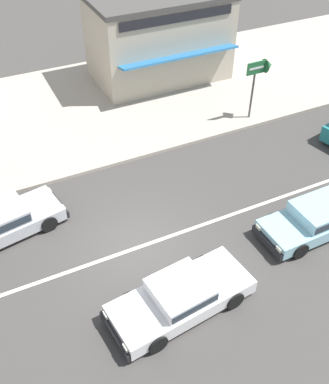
# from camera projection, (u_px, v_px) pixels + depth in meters

# --- Properties ---
(ground_plane) EXTENTS (160.00, 160.00, 0.00)m
(ground_plane) POSITION_uv_depth(u_px,v_px,m) (139.00, 247.00, 15.32)
(ground_plane) COLOR #423F3D
(lane_centre_stripe) EXTENTS (50.40, 0.14, 0.01)m
(lane_centre_stripe) POSITION_uv_depth(u_px,v_px,m) (139.00, 247.00, 15.32)
(lane_centre_stripe) COLOR silver
(lane_centre_stripe) RESTS_ON ground
(kerb_strip) EXTENTS (68.00, 10.00, 0.15)m
(kerb_strip) POSITION_uv_depth(u_px,v_px,m) (61.00, 114.00, 21.87)
(kerb_strip) COLOR #ADA393
(kerb_strip) RESTS_ON ground
(sedan_white_0) EXTENTS (4.59, 2.19, 1.06)m
(sedan_white_0) POSITION_uv_depth(u_px,v_px,m) (180.00, 296.00, 13.13)
(sedan_white_0) COLOR white
(sedan_white_0) RESTS_ON ground
(hatchback_silver_3) EXTENTS (3.97, 2.28, 1.10)m
(hatchback_silver_3) POSITION_uv_depth(u_px,v_px,m) (4.00, 220.00, 15.50)
(hatchback_silver_3) COLOR #B7BABF
(hatchback_silver_3) RESTS_ON ground
(hatchback_pale_blue_5) EXTENTS (3.87, 1.80, 1.10)m
(hatchback_pale_blue_5) POSITION_uv_depth(u_px,v_px,m) (316.00, 217.00, 15.58)
(hatchback_pale_blue_5) COLOR #93C6D6
(hatchback_pale_blue_5) RESTS_ON ground
(arrow_signboard) EXTENTS (1.31, 0.63, 2.83)m
(arrow_signboard) POSITION_uv_depth(u_px,v_px,m) (264.00, 69.00, 20.10)
(arrow_signboard) COLOR #4C4C51
(arrow_signboard) RESTS_ON kerb_strip
(shopfront_mid_block) EXTENTS (7.04, 4.99, 4.35)m
(shopfront_mid_block) POSITION_uv_depth(u_px,v_px,m) (159.00, 37.00, 23.43)
(shopfront_mid_block) COLOR #B2A893
(shopfront_mid_block) RESTS_ON kerb_strip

